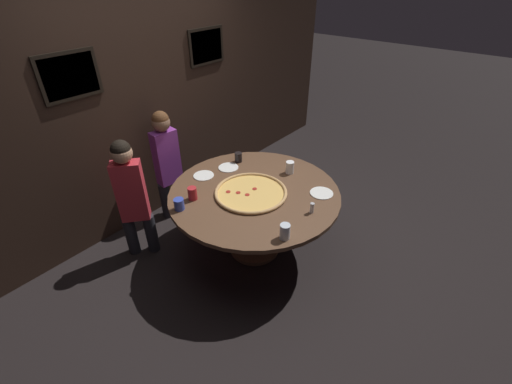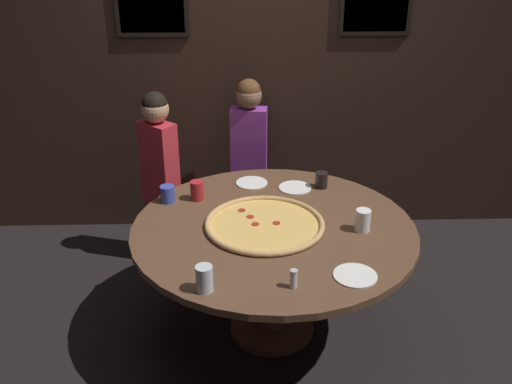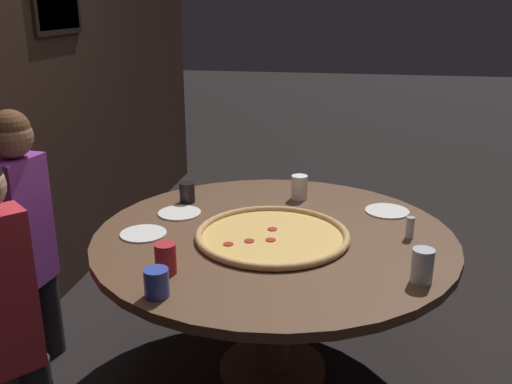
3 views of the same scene
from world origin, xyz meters
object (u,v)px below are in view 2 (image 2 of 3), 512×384
white_plate_far_back (355,276)px  diner_far_right (160,168)px  drink_cup_near_right (168,194)px  drink_cup_front_edge (197,190)px  white_plate_beside_cup (252,183)px  diner_far_left (249,152)px  drink_cup_centre_back (363,220)px  dining_table (273,245)px  white_plate_left_side (295,188)px  condiment_shaker (294,279)px  giant_pizza (265,224)px  drink_cup_by_shaker (321,180)px  drink_cup_far_right (204,279)px

white_plate_far_back → diner_far_right: 1.80m
drink_cup_near_right → drink_cup_front_edge: (0.18, 0.03, 0.01)m
white_plate_beside_cup → diner_far_left: size_ratio=0.16×
drink_cup_centre_back → diner_far_right: (-1.26, 0.95, -0.08)m
dining_table → white_plate_left_side: size_ratio=7.70×
condiment_shaker → white_plate_far_back: bearing=14.9°
drink_cup_near_right → drink_cup_centre_back: size_ratio=0.83×
condiment_shaker → diner_far_right: (-0.82, 1.49, -0.06)m
white_plate_far_back → diner_far_right: size_ratio=0.17×
drink_cup_near_right → condiment_shaker: size_ratio=1.08×
giant_pizza → drink_cup_by_shaker: 0.64m
drink_cup_centre_back → diner_far_left: size_ratio=0.10×
condiment_shaker → dining_table: bearing=95.7°
white_plate_far_back → diner_far_left: bearing=106.3°
diner_far_right → drink_cup_by_shaker: bearing=-158.8°
giant_pizza → condiment_shaker: size_ratio=7.09×
white_plate_far_back → drink_cup_near_right: bearing=140.1°
drink_cup_centre_back → drink_cup_far_right: drink_cup_far_right is taller
white_plate_left_side → diner_far_left: 0.73m
drink_cup_near_right → white_plate_left_side: (0.81, 0.17, -0.05)m
dining_table → condiment_shaker: condiment_shaker is taller
drink_cup_far_right → condiment_shaker: (0.42, 0.01, -0.02)m
drink_cup_front_edge → white_plate_left_side: drink_cup_front_edge is taller
white_plate_left_side → diner_far_right: diner_far_right is taller
diner_far_left → condiment_shaker: bearing=101.7°
white_plate_beside_cup → condiment_shaker: size_ratio=2.15×
diner_far_left → drink_cup_far_right: bearing=88.1°
drink_cup_by_shaker → diner_far_right: (-1.10, 0.38, -0.07)m
drink_cup_far_right → drink_cup_by_shaker: 1.32m
dining_table → drink_cup_near_right: drink_cup_near_right is taller
drink_cup_far_right → diner_far_left: (0.24, 1.77, -0.07)m
drink_cup_centre_back → drink_cup_by_shaker: size_ratio=1.21×
drink_cup_near_right → drink_cup_by_shaker: same height
drink_cup_front_edge → drink_cup_by_shaker: drink_cup_front_edge is taller
white_plate_left_side → diner_far_left: size_ratio=0.16×
drink_cup_near_right → drink_cup_front_edge: size_ratio=0.86×
white_plate_far_back → condiment_shaker: condiment_shaker is taller
white_plate_left_side → condiment_shaker: size_ratio=2.18×
white_plate_beside_cup → dining_table: bearing=-79.0°
drink_cup_near_right → drink_cup_centre_back: drink_cup_centre_back is taller
drink_cup_far_right → white_plate_far_back: size_ratio=0.61×
drink_cup_by_shaker → white_plate_far_back: (0.03, -1.02, -0.05)m
drink_cup_far_right → diner_far_right: diner_far_right is taller
dining_table → diner_far_right: 1.18m
diner_far_left → diner_far_right: diner_far_left is taller
drink_cup_far_right → white_plate_far_back: 0.74m
dining_table → white_plate_beside_cup: size_ratio=7.82×
drink_cup_centre_back → drink_cup_by_shaker: bearing=105.3°
giant_pizza → white_plate_left_side: 0.55m
dining_table → drink_cup_centre_back: size_ratio=12.83×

